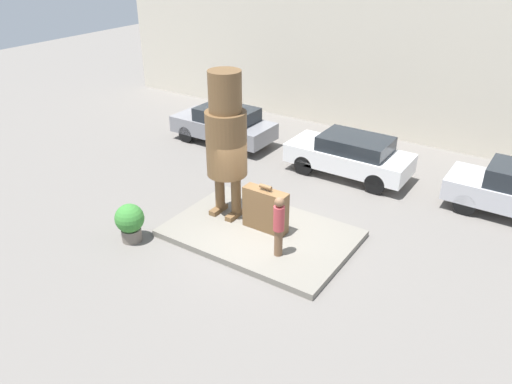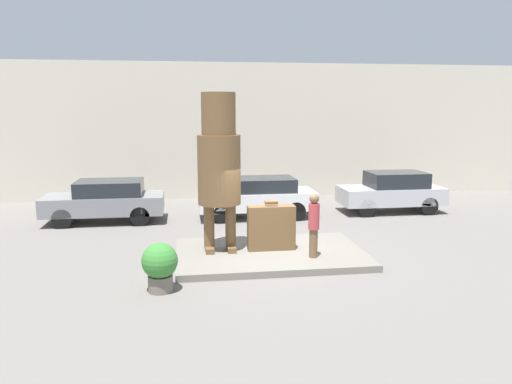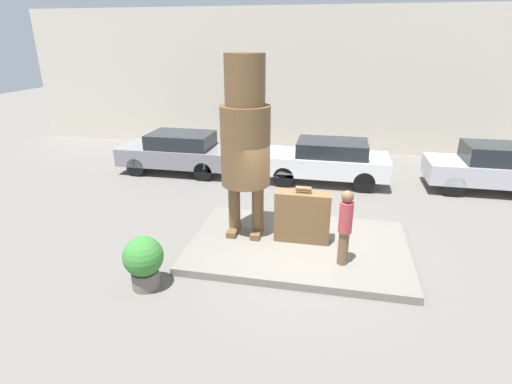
{
  "view_description": "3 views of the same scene",
  "coord_description": "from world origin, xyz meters",
  "px_view_note": "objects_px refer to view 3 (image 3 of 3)",
  "views": [
    {
      "loc": [
        6.62,
        -10.19,
        7.8
      ],
      "look_at": [
        -0.26,
        0.15,
        1.29
      ],
      "focal_mm": 35.0,
      "sensor_mm": 36.0,
      "label": 1
    },
    {
      "loc": [
        -2.35,
        -13.22,
        4.15
      ],
      "look_at": [
        -0.38,
        0.12,
        1.84
      ],
      "focal_mm": 35.0,
      "sensor_mm": 36.0,
      "label": 2
    },
    {
      "loc": [
        0.73,
        -8.62,
        4.84
      ],
      "look_at": [
        -1.03,
        -0.1,
        1.47
      ],
      "focal_mm": 28.0,
      "sensor_mm": 36.0,
      "label": 3
    }
  ],
  "objects_px": {
    "giant_suitcase": "(302,217)",
    "parked_car_silver": "(493,167)",
    "tourist": "(345,225)",
    "statue_figure": "(245,134)",
    "planter_pot": "(144,261)",
    "parked_car_grey": "(178,151)",
    "parked_car_white": "(327,160)"
  },
  "relations": [
    {
      "from": "parked_car_grey",
      "to": "parked_car_white",
      "type": "xyz_separation_m",
      "value": [
        5.59,
        -0.06,
        0.01
      ]
    },
    {
      "from": "parked_car_silver",
      "to": "planter_pot",
      "type": "xyz_separation_m",
      "value": [
        -8.79,
        -7.51,
        -0.22
      ]
    },
    {
      "from": "parked_car_grey",
      "to": "planter_pot",
      "type": "height_order",
      "value": "parked_car_grey"
    },
    {
      "from": "parked_car_white",
      "to": "planter_pot",
      "type": "bearing_deg",
      "value": 65.34
    },
    {
      "from": "statue_figure",
      "to": "giant_suitcase",
      "type": "xyz_separation_m",
      "value": [
        1.43,
        -0.14,
        -1.92
      ]
    },
    {
      "from": "giant_suitcase",
      "to": "tourist",
      "type": "distance_m",
      "value": 1.37
    },
    {
      "from": "giant_suitcase",
      "to": "parked_car_grey",
      "type": "bearing_deg",
      "value": 136.17
    },
    {
      "from": "tourist",
      "to": "parked_car_silver",
      "type": "height_order",
      "value": "tourist"
    },
    {
      "from": "giant_suitcase",
      "to": "tourist",
      "type": "relative_size",
      "value": 0.82
    },
    {
      "from": "tourist",
      "to": "parked_car_silver",
      "type": "relative_size",
      "value": 0.42
    },
    {
      "from": "tourist",
      "to": "statue_figure",
      "type": "bearing_deg",
      "value": 156.58
    },
    {
      "from": "tourist",
      "to": "giant_suitcase",
      "type": "bearing_deg",
      "value": 137.49
    },
    {
      "from": "parked_car_white",
      "to": "planter_pot",
      "type": "height_order",
      "value": "parked_car_white"
    },
    {
      "from": "parked_car_silver",
      "to": "planter_pot",
      "type": "relative_size",
      "value": 3.57
    },
    {
      "from": "statue_figure",
      "to": "parked_car_grey",
      "type": "bearing_deg",
      "value": 127.9
    },
    {
      "from": "parked_car_grey",
      "to": "parked_car_silver",
      "type": "relative_size",
      "value": 1.05
    },
    {
      "from": "giant_suitcase",
      "to": "parked_car_silver",
      "type": "xyz_separation_m",
      "value": [
        5.81,
        5.14,
        0.03
      ]
    },
    {
      "from": "tourist",
      "to": "parked_car_white",
      "type": "distance_m",
      "value": 5.88
    },
    {
      "from": "giant_suitcase",
      "to": "parked_car_silver",
      "type": "distance_m",
      "value": 7.76
    },
    {
      "from": "parked_car_silver",
      "to": "planter_pot",
      "type": "bearing_deg",
      "value": 40.52
    },
    {
      "from": "giant_suitcase",
      "to": "planter_pot",
      "type": "distance_m",
      "value": 3.81
    },
    {
      "from": "tourist",
      "to": "parked_car_white",
      "type": "height_order",
      "value": "tourist"
    },
    {
      "from": "parked_car_silver",
      "to": "tourist",
      "type": "bearing_deg",
      "value": 51.4
    },
    {
      "from": "statue_figure",
      "to": "giant_suitcase",
      "type": "relative_size",
      "value": 3.08
    },
    {
      "from": "parked_car_white",
      "to": "parked_car_silver",
      "type": "bearing_deg",
      "value": -177.87
    },
    {
      "from": "statue_figure",
      "to": "planter_pot",
      "type": "xyz_separation_m",
      "value": [
        -1.55,
        -2.51,
        -2.1
      ]
    },
    {
      "from": "planter_pot",
      "to": "parked_car_silver",
      "type": "bearing_deg",
      "value": 40.52
    },
    {
      "from": "statue_figure",
      "to": "parked_car_grey",
      "type": "distance_m",
      "value": 6.45
    },
    {
      "from": "statue_figure",
      "to": "parked_car_white",
      "type": "relative_size",
      "value": 1.0
    },
    {
      "from": "parked_car_grey",
      "to": "parked_car_silver",
      "type": "distance_m",
      "value": 11.02
    },
    {
      "from": "tourist",
      "to": "parked_car_white",
      "type": "bearing_deg",
      "value": 95.92
    },
    {
      "from": "giant_suitcase",
      "to": "parked_car_grey",
      "type": "height_order",
      "value": "giant_suitcase"
    }
  ]
}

